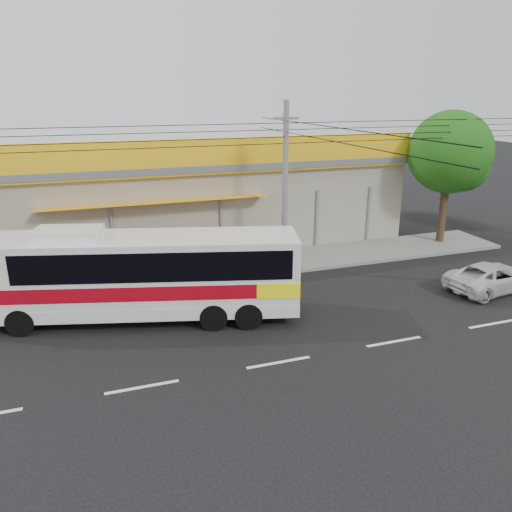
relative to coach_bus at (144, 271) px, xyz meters
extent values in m
plane|color=black|center=(3.29, -1.85, -1.80)|extent=(120.00, 120.00, 0.00)
cube|color=slate|center=(3.29, 4.15, -1.72)|extent=(30.00, 3.20, 0.15)
cube|color=gray|center=(3.29, 9.75, 0.30)|extent=(22.00, 8.00, 4.20)
cube|color=#56585E|center=(3.29, 9.75, 2.55)|extent=(22.60, 8.60, 0.30)
cube|color=yellow|center=(3.29, 5.63, 3.10)|extent=(22.00, 0.24, 1.60)
cube|color=#BA0A2F|center=(1.29, 5.60, 3.10)|extent=(9.00, 0.10, 1.20)
cube|color=#126928|center=(9.79, 5.60, 3.10)|extent=(2.40, 0.10, 1.10)
cube|color=navy|center=(12.49, 5.60, 3.10)|extent=(2.20, 0.10, 1.10)
cube|color=#F6A30D|center=(1.29, 5.45, 1.20)|extent=(10.00, 1.20, 0.37)
cube|color=silver|center=(-0.17, 0.05, -0.08)|extent=(11.06, 5.04, 2.62)
cube|color=#A00613|center=(-0.17, 0.05, -0.39)|extent=(11.11, 5.09, 0.50)
cube|color=#FFFD0D|center=(4.37, -1.19, -0.39)|extent=(2.01, 2.62, 0.54)
cube|color=black|center=(0.44, -0.12, 0.51)|extent=(9.33, 4.60, 0.99)
cube|color=silver|center=(-2.35, 0.64, 1.40)|extent=(2.43, 1.79, 0.33)
cylinder|color=black|center=(-4.10, 0.06, -1.33)|extent=(0.98, 0.53, 0.94)
cylinder|color=black|center=(-3.56, 2.03, -1.33)|extent=(0.98, 0.53, 0.94)
cylinder|color=black|center=(3.14, -1.92, -1.33)|extent=(0.98, 0.53, 0.94)
cylinder|color=black|center=(3.68, 0.05, -1.33)|extent=(0.98, 0.53, 0.94)
imported|color=maroon|center=(-0.61, 2.94, -1.11)|extent=(2.07, 0.82, 1.07)
imported|color=silver|center=(13.54, -1.82, -1.23)|extent=(4.27, 2.40, 1.13)
cylinder|color=#5E5D5B|center=(6.46, 3.13, 1.89)|extent=(0.24, 0.24, 7.37)
cube|color=#5E5D5B|center=(6.46, 3.13, 4.84)|extent=(1.11, 0.11, 0.11)
cylinder|color=black|center=(15.86, 4.31, -0.05)|extent=(0.39, 0.39, 3.48)
sphere|color=#0E440E|center=(15.86, 4.31, 2.99)|extent=(4.14, 4.14, 4.14)
sphere|color=#0E440E|center=(16.51, 3.98, 2.34)|extent=(2.61, 2.61, 2.61)
camera|label=1|loc=(-1.62, -16.51, 5.88)|focal=35.00mm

